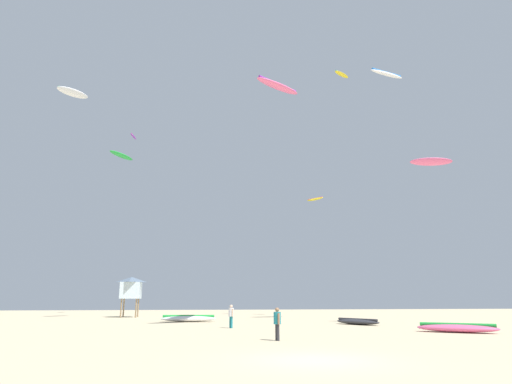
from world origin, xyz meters
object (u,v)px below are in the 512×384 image
kite_aloft_5 (315,199)px  person_midground (231,314)px  kite_aloft_0 (121,156)px  lifeguard_tower (131,287)px  kite_aloft_2 (278,86)px  person_foreground (277,321)px  kite_aloft_6 (133,136)px  kite_aloft_1 (431,162)px  kite_aloft_4 (73,93)px  kite_aloft_3 (387,74)px  kite_grounded_mid (457,328)px  kite_aloft_7 (342,74)px  kite_grounded_far (189,319)px  kite_grounded_near (357,322)px

kite_aloft_5 → person_midground: bearing=-121.7°
person_midground → kite_aloft_0: 23.54m
lifeguard_tower → kite_aloft_2: kite_aloft_2 is taller
lifeguard_tower → person_foreground: bearing=-66.9°
kite_aloft_5 → kite_aloft_6: size_ratio=1.05×
person_midground → kite_aloft_1: bearing=159.4°
kite_aloft_1 → kite_aloft_2: bearing=-169.3°
kite_aloft_6 → kite_aloft_4: bearing=-128.6°
person_foreground → kite_aloft_3: kite_aloft_3 is taller
kite_aloft_0 → kite_grounded_mid: bearing=-38.7°
person_midground → kite_aloft_7: bearing=-160.4°
person_midground → kite_aloft_6: kite_aloft_6 is taller
kite_aloft_3 → kite_aloft_6: (-26.76, 17.96, -0.87)m
kite_aloft_0 → kite_aloft_3: 28.20m
kite_grounded_mid → kite_aloft_5: (-2.36, 22.95, 12.99)m
kite_aloft_7 → person_midground: bearing=-134.9°
kite_aloft_3 → kite_aloft_7: (-1.84, 7.80, 4.11)m
kite_aloft_2 → kite_aloft_5: bearing=67.9°
kite_aloft_0 → kite_aloft_2: size_ratio=0.84×
kite_aloft_5 → kite_aloft_1: bearing=-70.5°
kite_aloft_4 → kite_aloft_5: 30.36m
person_foreground → person_midground: size_ratio=1.01×
person_foreground → kite_aloft_4: bearing=116.3°
kite_aloft_2 → kite_aloft_7: bearing=55.1°
lifeguard_tower → kite_aloft_2: bearing=-55.2°
person_midground → kite_grounded_far: (-3.12, 8.03, -0.63)m
kite_aloft_3 → kite_aloft_5: 16.12m
kite_grounded_far → person_midground: bearing=-68.8°
kite_aloft_2 → kite_aloft_4: size_ratio=1.21×
kite_grounded_mid → kite_aloft_1: 14.82m
kite_aloft_0 → kite_aloft_6: kite_aloft_6 is taller
kite_grounded_far → kite_grounded_near: bearing=-22.8°
kite_grounded_far → lifeguard_tower: (-6.41, 9.27, 2.78)m
person_foreground → kite_grounded_mid: size_ratio=0.35×
lifeguard_tower → kite_aloft_5: bearing=0.6°
kite_aloft_5 → kite_aloft_7: bearing=-57.3°
kite_aloft_1 → kite_aloft_3: 11.19m
kite_aloft_1 → kite_aloft_3: bearing=106.6°
lifeguard_tower → kite_aloft_7: 33.65m
person_foreground → kite_aloft_4: (-18.97, 25.40, 23.73)m
lifeguard_tower → kite_aloft_1: (26.06, -15.90, 9.92)m
person_midground → kite_aloft_4: bearing=-68.9°
person_foreground → kite_aloft_0: bearing=108.4°
kite_aloft_0 → kite_aloft_2: bearing=-46.6°
person_midground → kite_aloft_4: kite_aloft_4 is taller
kite_grounded_near → kite_grounded_far: bearing=157.2°
person_midground → kite_aloft_7: size_ratio=0.66×
kite_grounded_mid → kite_aloft_4: 44.71m
kite_grounded_near → kite_aloft_3: 23.85m
kite_grounded_far → kite_aloft_2: 20.70m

